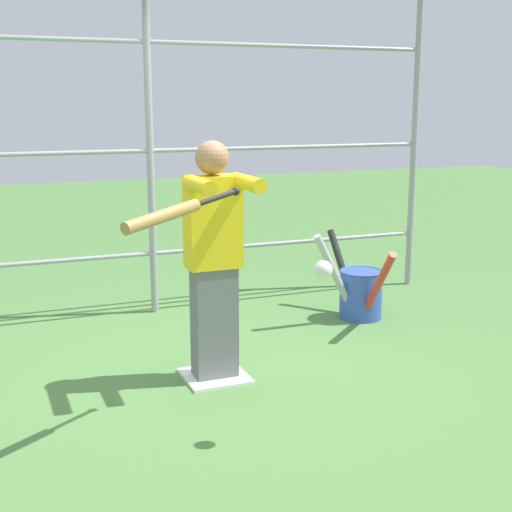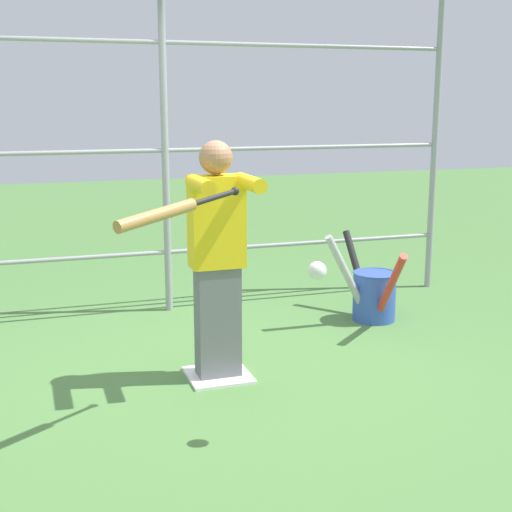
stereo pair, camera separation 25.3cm
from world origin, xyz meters
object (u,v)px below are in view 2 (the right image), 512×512
bat_bucket (373,293)px  batter (218,254)px  baseball_bat_swinging (167,212)px  softball_in_flight (317,271)px

bat_bucket → batter: bearing=27.9°
baseball_bat_swinging → bat_bucket: 2.63m
softball_in_flight → bat_bucket: bearing=-125.2°
baseball_bat_swinging → batter: bearing=-123.6°
baseball_bat_swinging → bat_bucket: bearing=-143.2°
batter → softball_in_flight: (-0.25, 0.99, 0.10)m
baseball_bat_swinging → bat_bucket: (-1.96, -1.46, -0.98)m
batter → baseball_bat_swinging: size_ratio=2.00×
baseball_bat_swinging → bat_bucket: size_ratio=0.67×
baseball_bat_swinging → softball_in_flight: (-0.69, 0.33, -0.28)m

